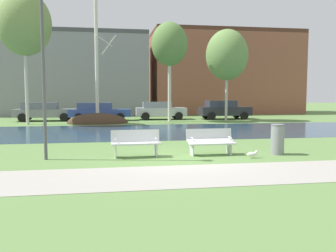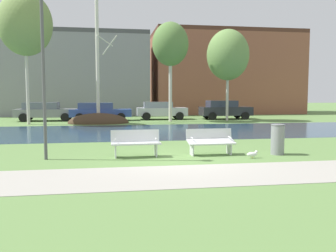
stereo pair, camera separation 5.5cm
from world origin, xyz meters
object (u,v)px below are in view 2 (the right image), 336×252
object	(u,v)px
trash_bin	(278,139)
streetlamp	(42,28)
parked_hatch_third_silver	(161,110)
parked_wagon_fourth_dark	(224,109)
bench_right	(210,141)
bench_left	(136,142)
seagull	(253,154)
parked_sedan_second_blue	(100,111)
parked_van_nearest_grey	(45,111)

from	to	relation	value
trash_bin	streetlamp	distance (m)	8.38
parked_hatch_third_silver	parked_wagon_fourth_dark	xyz separation A→B (m)	(5.26, -0.46, 0.04)
bench_right	streetlamp	xyz separation A→B (m)	(-5.34, -0.04, 3.59)
bench_left	parked_hatch_third_silver	xyz separation A→B (m)	(3.25, 17.20, 0.29)
seagull	parked_sedan_second_blue	distance (m)	18.26
parked_sedan_second_blue	parked_wagon_fourth_dark	xyz separation A→B (m)	(10.15, 0.13, 0.06)
parked_sedan_second_blue	streetlamp	bearing A→B (deg)	-94.00
seagull	streetlamp	size ratio (longest dim) A/B	0.06
streetlamp	parked_hatch_third_silver	world-z (taller)	streetlamp
parked_van_nearest_grey	parked_wagon_fourth_dark	size ratio (longest dim) A/B	1.10
bench_left	streetlamp	size ratio (longest dim) A/B	0.26
streetlamp	parked_van_nearest_grey	xyz separation A→B (m)	(-2.97, 17.03, -3.30)
bench_left	parked_wagon_fourth_dark	size ratio (longest dim) A/B	0.39
trash_bin	streetlamp	world-z (taller)	streetlamp
bench_right	parked_hatch_third_silver	world-z (taller)	parked_hatch_third_silver
trash_bin	parked_hatch_third_silver	xyz separation A→B (m)	(-1.53, 17.51, 0.23)
trash_bin	parked_sedan_second_blue	world-z (taller)	parked_sedan_second_blue
streetlamp	parked_van_nearest_grey	size ratio (longest dim) A/B	1.36
bench_left	parked_hatch_third_silver	size ratio (longest dim) A/B	0.40
seagull	streetlamp	world-z (taller)	streetlamp
bench_left	streetlamp	distance (m)	4.56
bench_right	parked_sedan_second_blue	distance (m)	17.14
bench_right	parked_wagon_fourth_dark	distance (m)	17.78
seagull	parked_sedan_second_blue	size ratio (longest dim) A/B	0.08
trash_bin	parked_van_nearest_grey	distance (m)	20.27
bench_left	seagull	world-z (taller)	bench_left
parked_sedan_second_blue	bench_left	bearing A→B (deg)	-84.33
streetlamp	parked_van_nearest_grey	world-z (taller)	streetlamp
bench_left	bench_right	xyz separation A→B (m)	(2.52, 0.00, 0.00)
bench_left	parked_van_nearest_grey	bearing A→B (deg)	108.79
trash_bin	parked_van_nearest_grey	bearing A→B (deg)	121.41
bench_left	parked_wagon_fourth_dark	world-z (taller)	parked_wagon_fourth_dark
parked_wagon_fourth_dark	trash_bin	bearing A→B (deg)	-102.31
bench_right	parked_hatch_third_silver	size ratio (longest dim) A/B	0.40
parked_sedan_second_blue	bench_right	bearing A→B (deg)	-75.91
trash_bin	seagull	size ratio (longest dim) A/B	2.60
seagull	streetlamp	distance (m)	7.63
seagull	parked_sedan_second_blue	xyz separation A→B (m)	(-5.33, 17.46, 0.62)
parked_van_nearest_grey	parked_hatch_third_silver	bearing A→B (deg)	1.33
trash_bin	parked_hatch_third_silver	world-z (taller)	parked_hatch_third_silver
parked_hatch_third_silver	parked_wagon_fourth_dark	size ratio (longest dim) A/B	0.97
trash_bin	parked_sedan_second_blue	size ratio (longest dim) A/B	0.22
parked_sedan_second_blue	seagull	bearing A→B (deg)	-73.03
bench_right	seagull	xyz separation A→B (m)	(1.16, -0.84, -0.34)
bench_left	bench_right	bearing A→B (deg)	0.00
bench_left	streetlamp	world-z (taller)	streetlamp
trash_bin	seagull	world-z (taller)	trash_bin
bench_right	seagull	bearing A→B (deg)	-35.95
parked_hatch_third_silver	seagull	bearing A→B (deg)	-88.64
seagull	parked_van_nearest_grey	size ratio (longest dim) A/B	0.09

